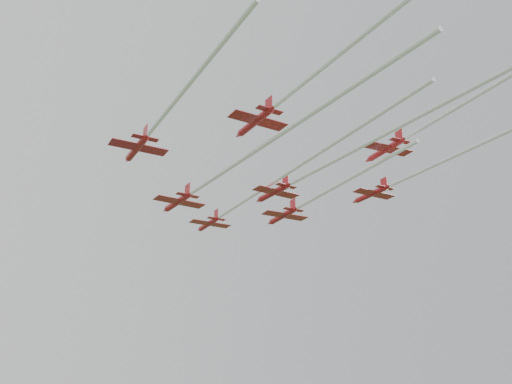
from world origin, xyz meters
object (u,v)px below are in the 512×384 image
jet_row2_right (307,203)px  jet_row4_right (457,107)px  jet_lead (253,195)px  jet_row3_left (157,124)px  jet_row3_right (430,167)px  jet_row4_left (291,93)px  jet_row2_left (225,171)px  jet_row3_mid (341,157)px

jet_row2_right → jet_row4_right: 37.66m
jet_lead → jet_row3_left: (-24.63, -13.85, 1.33)m
jet_row3_right → jet_row4_left: (-34.11, -7.12, -0.11)m
jet_row2_left → jet_row4_left: size_ratio=1.50×
jet_row4_left → jet_row3_left: bearing=129.7°
jet_row3_left → jet_row4_left: size_ratio=1.00×
jet_row4_left → jet_row2_right: bearing=51.9°
jet_row2_left → jet_row3_left: jet_row3_left is taller
jet_row4_left → jet_row3_right: bearing=14.1°
jet_row4_left → jet_row4_right: bearing=-22.9°
jet_row2_left → jet_row3_left: bearing=-159.4°
jet_row3_right → jet_row4_right: (-13.79, -16.72, -0.55)m
jet_lead → jet_row2_right: jet_row2_right is taller
jet_row2_left → jet_lead: bearing=38.9°
jet_row3_right → jet_row4_left: bearing=-165.3°
jet_row2_left → jet_row2_right: (21.73, 7.21, 1.12)m
jet_row3_left → jet_row2_right: bearing=23.5°
jet_row2_left → jet_row4_left: (-2.04, -20.67, 3.11)m
jet_row2_left → jet_row3_left: size_ratio=1.50×
jet_lead → jet_row3_right: (21.30, -22.21, 2.42)m
jet_row3_left → jet_row4_left: 19.50m
jet_row2_left → jet_row3_mid: 18.42m
jet_row3_mid → jet_row2_left: bearing=129.0°
jet_lead → jet_row4_right: bearing=-75.1°
jet_row2_left → jet_row3_left: (-13.86, -5.19, 2.13)m
jet_row2_left → jet_row3_mid: (11.61, -14.30, -0.20)m
jet_row2_right → jet_row3_mid: size_ratio=0.69×
jet_row3_mid → jet_row3_left: bearing=160.3°
jet_lead → jet_row3_left: 28.29m
jet_lead → jet_row4_right: jet_row4_right is taller
jet_row3_left → jet_row3_mid: size_ratio=0.69×
jet_row2_right → jet_row3_left: bearing=-155.6°
jet_row2_right → jet_row3_right: jet_row3_right is taller
jet_row3_right → jet_row4_right: bearing=-126.6°
jet_row2_right → jet_row3_right: bearing=-58.3°
jet_row3_mid → jet_row3_right: bearing=2.1°
jet_row3_left → jet_row2_left: bearing=24.8°
jet_row2_right → jet_row4_left: size_ratio=1.02×
jet_row4_left → jet_row4_right: (20.33, -9.60, -0.44)m
jet_row3_mid → jet_row4_left: (-13.65, -6.37, 3.31)m
jet_row3_left → jet_row4_right: (32.15, -25.08, 0.55)m
jet_row2_left → jet_row4_left: jet_row4_left is taller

